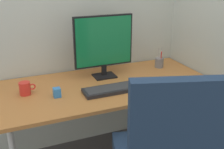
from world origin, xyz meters
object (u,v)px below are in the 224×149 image
pen_holder (159,62)px  coffee_mug (25,88)px  monitor (104,43)px  desk_clamp_accessory (57,92)px  keyboard (112,89)px  notebook (176,83)px  mouse (150,81)px

pen_holder → coffee_mug: size_ratio=1.59×
monitor → coffee_mug: size_ratio=4.40×
pen_holder → desk_clamp_accessory: size_ratio=2.79×
monitor → keyboard: bearing=-99.7°
keyboard → desk_clamp_accessory: bearing=171.5°
pen_holder → coffee_mug: 1.15m
monitor → desk_clamp_accessory: 0.54m
monitor → desk_clamp_accessory: size_ratio=7.72×
keyboard → coffee_mug: bearing=162.9°
monitor → coffee_mug: 0.67m
keyboard → pen_holder: size_ratio=2.33×
pen_holder → notebook: pen_holder is taller
mouse → notebook: bearing=-26.1°
mouse → pen_holder: (0.26, 0.28, 0.03)m
keyboard → pen_holder: bearing=28.5°
pen_holder → desk_clamp_accessory: 0.99m
mouse → notebook: 0.19m
notebook → pen_holder: bearing=68.4°
monitor → pen_holder: (0.53, 0.02, -0.23)m
monitor → coffee_mug: (-0.62, -0.12, -0.23)m
coffee_mug → mouse: bearing=-9.3°
monitor → mouse: size_ratio=4.64×
desk_clamp_accessory → notebook: bearing=-7.9°
coffee_mug → desk_clamp_accessory: 0.23m
keyboard → mouse: mouse is taller
coffee_mug → keyboard: bearing=-17.1°
notebook → coffee_mug: coffee_mug is taller
coffee_mug → desk_clamp_accessory: bearing=-31.7°
coffee_mug → pen_holder: bearing=6.8°
desk_clamp_accessory → keyboard: bearing=-8.5°
notebook → coffee_mug: 1.09m
mouse → desk_clamp_accessory: 0.70m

